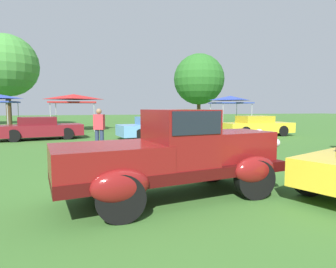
{
  "coord_description": "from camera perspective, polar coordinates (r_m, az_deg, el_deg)",
  "views": [
    {
      "loc": [
        -1.6,
        -5.54,
        1.75
      ],
      "look_at": [
        0.42,
        2.33,
        0.97
      ],
      "focal_mm": 30.2,
      "sensor_mm": 36.0,
      "label": 1
    }
  ],
  "objects": [
    {
      "name": "ground_plane",
      "position": [
        6.02,
        1.7,
        -11.41
      ],
      "size": [
        120.0,
        120.0,
        0.0
      ],
      "primitive_type": "plane",
      "color": "#386628"
    },
    {
      "name": "feature_pickup_truck",
      "position": [
        5.42,
        1.37,
        -3.88
      ],
      "size": [
        4.61,
        2.43,
        1.7
      ],
      "color": "#400B0B",
      "rests_on": "ground_plane"
    },
    {
      "name": "show_car_burgundy",
      "position": [
        16.77,
        -24.39,
        1.04
      ],
      "size": [
        4.52,
        2.57,
        1.22
      ],
      "color": "maroon",
      "rests_on": "ground_plane"
    },
    {
      "name": "show_car_skyblue",
      "position": [
        15.71,
        -1.94,
        1.26
      ],
      "size": [
        4.74,
        2.48,
        1.22
      ],
      "color": "#669EDB",
      "rests_on": "ground_plane"
    },
    {
      "name": "show_car_yellow",
      "position": [
        18.12,
        17.47,
        1.57
      ],
      "size": [
        4.33,
        1.83,
        1.22
      ],
      "color": "yellow",
      "rests_on": "ground_plane"
    },
    {
      "name": "spectator_near_truck",
      "position": [
        11.52,
        -13.7,
        1.15
      ],
      "size": [
        0.46,
        0.37,
        1.69
      ],
      "color": "#283351",
      "rests_on": "ground_plane"
    },
    {
      "name": "canopy_tent_center_field",
      "position": [
        22.41,
        -18.49,
        6.9
      ],
      "size": [
        3.25,
        3.25,
        2.71
      ],
      "color": "#B7B7BC",
      "rests_on": "ground_plane"
    },
    {
      "name": "canopy_tent_right_field",
      "position": [
        24.98,
        12.51,
        6.87
      ],
      "size": [
        2.89,
        2.89,
        2.71
      ],
      "color": "#B7B7BC",
      "rests_on": "ground_plane"
    },
    {
      "name": "treeline_mid_left",
      "position": [
        29.18,
        -29.81,
        11.88
      ],
      "size": [
        5.41,
        5.41,
        8.09
      ],
      "color": "#47331E",
      "rests_on": "ground_plane"
    },
    {
      "name": "treeline_center",
      "position": [
        34.98,
        6.28,
        10.89
      ],
      "size": [
        6.09,
        6.09,
        8.14
      ],
      "color": "brown",
      "rests_on": "ground_plane"
    }
  ]
}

